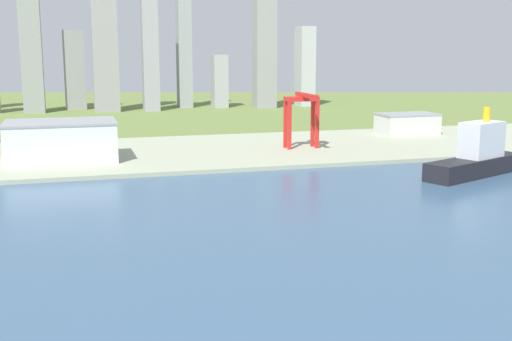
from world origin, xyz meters
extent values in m
plane|color=olive|center=(0.00, 300.00, 0.00)|extent=(2400.00, 2400.00, 0.00)
cube|color=#385675|center=(0.00, 240.00, 0.07)|extent=(840.00, 360.00, 0.15)
cube|color=#9EA58A|center=(0.00, 490.00, 1.25)|extent=(840.00, 140.00, 2.50)
cube|color=black|center=(141.74, 375.95, 4.91)|extent=(70.14, 41.91, 9.51)
cube|color=silver|center=(146.35, 377.93, 19.13)|extent=(28.25, 22.09, 18.93)
cylinder|color=yellow|center=(149.55, 379.29, 32.39)|extent=(3.81, 3.81, 7.61)
cube|color=red|center=(71.82, 475.14, 17.91)|extent=(2.20, 2.20, 30.81)
cube|color=red|center=(90.90, 475.14, 17.91)|extent=(2.20, 2.20, 30.81)
cube|color=red|center=(71.82, 483.14, 17.91)|extent=(2.20, 2.20, 30.81)
cube|color=red|center=(90.90, 483.14, 17.91)|extent=(2.20, 2.20, 30.81)
cube|color=red|center=(81.36, 479.14, 34.71)|extent=(21.48, 10.00, 2.80)
cube|color=red|center=(81.36, 470.15, 37.51)|extent=(2.60, 35.98, 2.60)
cube|color=silver|center=(-69.22, 472.62, 13.45)|extent=(61.54, 41.23, 21.90)
cube|color=gray|center=(-69.22, 472.62, 25.00)|extent=(62.77, 42.05, 1.20)
cube|color=silver|center=(183.25, 522.93, 9.76)|extent=(43.12, 26.47, 14.52)
cube|color=gray|center=(183.25, 522.93, 17.62)|extent=(43.98, 27.00, 1.20)
cube|color=gray|center=(-98.13, 806.80, 69.95)|extent=(21.29, 25.08, 139.90)
cube|color=gray|center=(-55.43, 833.64, 43.25)|extent=(22.65, 19.98, 86.51)
cube|color=gray|center=(-23.85, 797.02, 77.73)|extent=(26.30, 25.30, 155.46)
cube|color=#9898A1|center=(23.03, 792.08, 62.80)|extent=(16.60, 20.21, 125.60)
cube|color=#93999E|center=(65.48, 824.03, 66.39)|extent=(14.92, 22.21, 132.77)
cube|color=#A0A2A6|center=(103.23, 810.78, 29.72)|extent=(16.04, 22.50, 59.44)
cube|color=gray|center=(151.06, 791.13, 65.78)|extent=(23.01, 21.63, 131.56)
cube|color=#B2B7BB|center=(204.20, 803.42, 45.80)|extent=(17.41, 25.73, 91.60)
camera|label=1|loc=(-64.50, 82.63, 67.14)|focal=45.53mm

